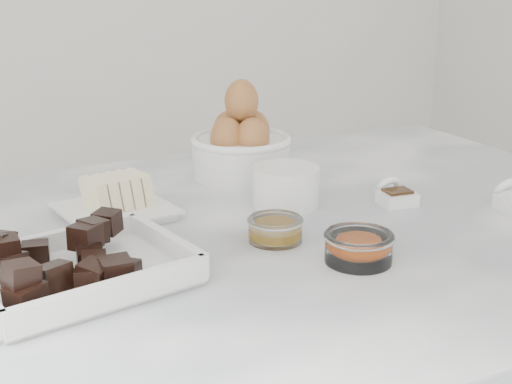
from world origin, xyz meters
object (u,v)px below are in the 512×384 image
vanilla_spoon (395,195)px  butter_plate (114,202)px  chocolate_dish (78,263)px  honey_bowl (275,229)px  sugar_ramekin (286,185)px  egg_bowl (241,145)px  zest_bowl (359,246)px

vanilla_spoon → butter_plate: bearing=161.9°
chocolate_dish → vanilla_spoon: 0.48m
chocolate_dish → honey_bowl: bearing=3.8°
butter_plate → sugar_ramekin: same height
honey_bowl → egg_bowl: bearing=73.0°
chocolate_dish → sugar_ramekin: bearing=21.8°
chocolate_dish → honey_bowl: 0.25m
sugar_ramekin → vanilla_spoon: bearing=-23.4°
butter_plate → honey_bowl: bearing=-48.3°
chocolate_dish → vanilla_spoon: chocolate_dish is taller
butter_plate → honey_bowl: size_ratio=2.24×
butter_plate → vanilla_spoon: butter_plate is taller
egg_bowl → zest_bowl: (-0.03, -0.38, -0.03)m
sugar_ramekin → zest_bowl: size_ratio=1.15×
sugar_ramekin → vanilla_spoon: (0.15, -0.06, -0.02)m
honey_bowl → vanilla_spoon: 0.23m
zest_bowl → honey_bowl: bearing=118.7°
chocolate_dish → butter_plate: 0.21m
honey_bowl → sugar_ramekin: bearing=55.9°
chocolate_dish → honey_bowl: (0.25, 0.02, -0.01)m
honey_bowl → zest_bowl: zest_bowl is taller
butter_plate → sugar_ramekin: size_ratio=1.67×
butter_plate → egg_bowl: size_ratio=0.97×
honey_bowl → zest_bowl: 0.12m
zest_bowl → vanilla_spoon: (0.17, 0.15, -0.01)m
chocolate_dish → sugar_ramekin: chocolate_dish is taller
honey_bowl → butter_plate: bearing=131.7°
butter_plate → egg_bowl: (0.24, 0.10, 0.03)m
chocolate_dish → zest_bowl: chocolate_dish is taller
egg_bowl → honey_bowl: egg_bowl is taller
butter_plate → sugar_ramekin: (0.23, -0.06, 0.01)m
butter_plate → zest_bowl: size_ratio=1.92×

